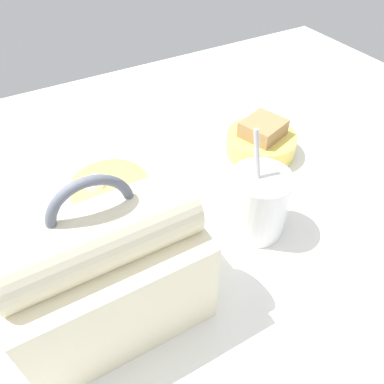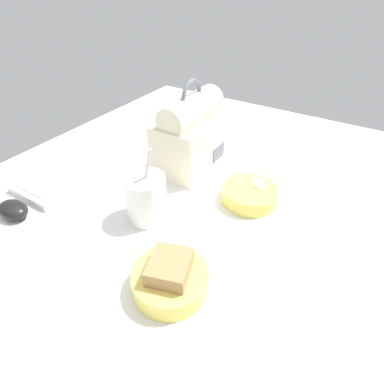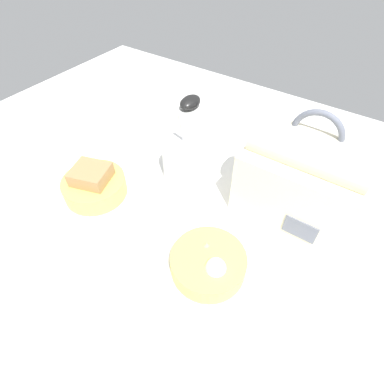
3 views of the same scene
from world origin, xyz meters
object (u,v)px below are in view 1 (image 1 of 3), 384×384
soup_cup (258,202)px  bento_bowl_sandwich (261,141)px  lunch_bag (109,274)px  bento_bowl_snacks (110,191)px

soup_cup → bento_bowl_sandwich: size_ratio=1.33×
lunch_bag → bento_bowl_sandwich: bearing=-153.1°
soup_cup → lunch_bag: bearing=8.3°
bento_bowl_snacks → lunch_bag: bearing=71.6°
lunch_bag → bento_bowl_sandwich: size_ratio=1.77×
lunch_bag → soup_cup: lunch_bag is taller
bento_bowl_sandwich → soup_cup: bearing=50.3°
soup_cup → bento_bowl_snacks: soup_cup is taller
lunch_bag → bento_bowl_snacks: lunch_bag is taller
lunch_bag → soup_cup: size_ratio=1.34×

